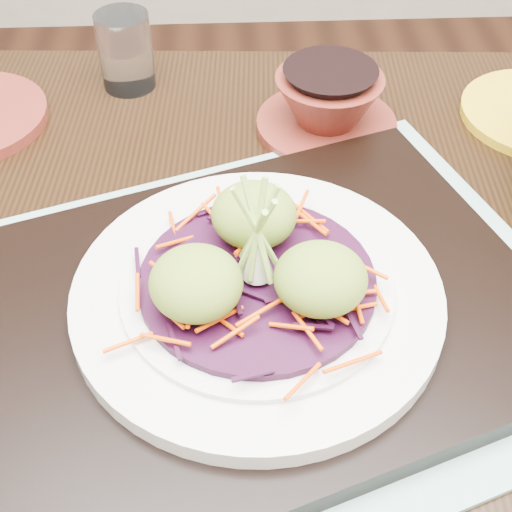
{
  "coord_description": "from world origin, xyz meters",
  "views": [
    {
      "loc": [
        -0.01,
        -0.39,
        1.2
      ],
      "look_at": [
        0.01,
        0.01,
        0.81
      ],
      "focal_mm": 50.0,
      "sensor_mm": 36.0,
      "label": 1
    }
  ],
  "objects_px": {
    "serving_tray": "(257,310)",
    "water_glass": "(126,51)",
    "terracotta_bowl_set": "(328,107)",
    "white_plate": "(257,294)",
    "dining_table": "(229,357)"
  },
  "relations": [
    {
      "from": "white_plate",
      "to": "terracotta_bowl_set",
      "type": "height_order",
      "value": "terracotta_bowl_set"
    },
    {
      "from": "serving_tray",
      "to": "terracotta_bowl_set",
      "type": "height_order",
      "value": "terracotta_bowl_set"
    },
    {
      "from": "white_plate",
      "to": "water_glass",
      "type": "xyz_separation_m",
      "value": [
        -0.13,
        0.37,
        0.01
      ]
    },
    {
      "from": "white_plate",
      "to": "terracotta_bowl_set",
      "type": "xyz_separation_m",
      "value": [
        0.09,
        0.27,
        -0.01
      ]
    },
    {
      "from": "white_plate",
      "to": "terracotta_bowl_set",
      "type": "bearing_deg",
      "value": 71.86
    },
    {
      "from": "serving_tray",
      "to": "water_glass",
      "type": "distance_m",
      "value": 0.39
    },
    {
      "from": "serving_tray",
      "to": "white_plate",
      "type": "distance_m",
      "value": 0.02
    },
    {
      "from": "serving_tray",
      "to": "water_glass",
      "type": "xyz_separation_m",
      "value": [
        -0.13,
        0.37,
        0.03
      ]
    },
    {
      "from": "water_glass",
      "to": "terracotta_bowl_set",
      "type": "xyz_separation_m",
      "value": [
        0.22,
        -0.1,
        -0.02
      ]
    },
    {
      "from": "serving_tray",
      "to": "terracotta_bowl_set",
      "type": "distance_m",
      "value": 0.28
    },
    {
      "from": "dining_table",
      "to": "serving_tray",
      "type": "distance_m",
      "value": 0.12
    },
    {
      "from": "white_plate",
      "to": "serving_tray",
      "type": "bearing_deg",
      "value": 180.0
    },
    {
      "from": "serving_tray",
      "to": "terracotta_bowl_set",
      "type": "relative_size",
      "value": 2.4
    },
    {
      "from": "white_plate",
      "to": "water_glass",
      "type": "distance_m",
      "value": 0.39
    },
    {
      "from": "dining_table",
      "to": "terracotta_bowl_set",
      "type": "xyz_separation_m",
      "value": [
        0.11,
        0.23,
        0.13
      ]
    }
  ]
}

